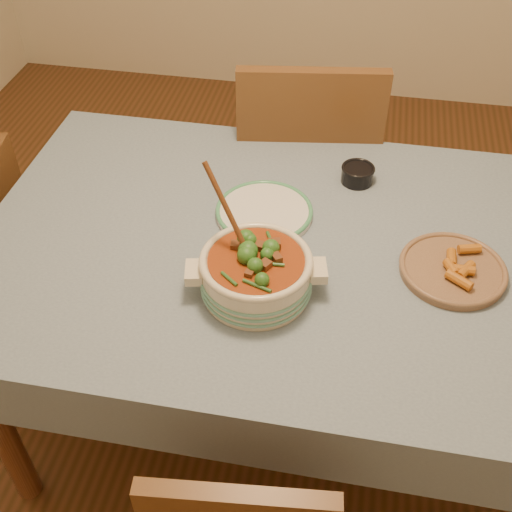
{
  "coord_description": "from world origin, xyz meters",
  "views": [
    {
      "loc": [
        0.13,
        -1.25,
        1.88
      ],
      "look_at": [
        -0.07,
        -0.16,
        0.85
      ],
      "focal_mm": 45.0,
      "sensor_mm": 36.0,
      "label": 1
    }
  ],
  "objects_px": {
    "dining_table": "(292,270)",
    "stew_casserole": "(256,271)",
    "fried_plate": "(453,268)",
    "white_plate": "(264,212)",
    "condiment_bowl": "(358,173)",
    "chair_far": "(306,167)"
  },
  "relations": [
    {
      "from": "stew_casserole",
      "to": "chair_far",
      "type": "xyz_separation_m",
      "value": [
        0.03,
        0.81,
        -0.26
      ]
    },
    {
      "from": "condiment_bowl",
      "to": "fried_plate",
      "type": "bearing_deg",
      "value": -52.8
    },
    {
      "from": "fried_plate",
      "to": "chair_far",
      "type": "xyz_separation_m",
      "value": [
        -0.44,
        0.66,
        -0.21
      ]
    },
    {
      "from": "stew_casserole",
      "to": "white_plate",
      "type": "xyz_separation_m",
      "value": [
        -0.03,
        0.29,
        -0.05
      ]
    },
    {
      "from": "dining_table",
      "to": "white_plate",
      "type": "height_order",
      "value": "white_plate"
    },
    {
      "from": "stew_casserole",
      "to": "fried_plate",
      "type": "bearing_deg",
      "value": 17.68
    },
    {
      "from": "stew_casserole",
      "to": "fried_plate",
      "type": "distance_m",
      "value": 0.5
    },
    {
      "from": "stew_casserole",
      "to": "white_plate",
      "type": "relative_size",
      "value": 1.01
    },
    {
      "from": "stew_casserole",
      "to": "fried_plate",
      "type": "relative_size",
      "value": 1.16
    },
    {
      "from": "dining_table",
      "to": "stew_casserole",
      "type": "distance_m",
      "value": 0.25
    },
    {
      "from": "dining_table",
      "to": "white_plate",
      "type": "xyz_separation_m",
      "value": [
        -0.1,
        0.11,
        0.1
      ]
    },
    {
      "from": "stew_casserole",
      "to": "fried_plate",
      "type": "height_order",
      "value": "stew_casserole"
    },
    {
      "from": "chair_far",
      "to": "stew_casserole",
      "type": "bearing_deg",
      "value": 79.62
    },
    {
      "from": "stew_casserole",
      "to": "chair_far",
      "type": "bearing_deg",
      "value": 88.08
    },
    {
      "from": "dining_table",
      "to": "chair_far",
      "type": "bearing_deg",
      "value": 93.51
    },
    {
      "from": "white_plate",
      "to": "condiment_bowl",
      "type": "bearing_deg",
      "value": 40.36
    },
    {
      "from": "dining_table",
      "to": "stew_casserole",
      "type": "xyz_separation_m",
      "value": [
        -0.07,
        -0.18,
        0.16
      ]
    },
    {
      "from": "condiment_bowl",
      "to": "fried_plate",
      "type": "height_order",
      "value": "condiment_bowl"
    },
    {
      "from": "stew_casserole",
      "to": "dining_table",
      "type": "bearing_deg",
      "value": 69.98
    },
    {
      "from": "white_plate",
      "to": "fried_plate",
      "type": "distance_m",
      "value": 0.52
    },
    {
      "from": "dining_table",
      "to": "condiment_bowl",
      "type": "xyz_separation_m",
      "value": [
        0.14,
        0.31,
        0.12
      ]
    },
    {
      "from": "condiment_bowl",
      "to": "fried_plate",
      "type": "distance_m",
      "value": 0.43
    }
  ]
}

